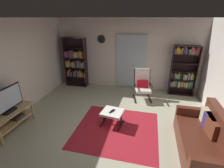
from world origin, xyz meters
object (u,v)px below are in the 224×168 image
(tv_stand, at_px, (12,117))
(lounge_armchair, at_px, (142,84))
(tv_remote, at_px, (111,112))
(bookshelf_near_sofa, at_px, (183,71))
(television, at_px, (6,101))
(ottoman, at_px, (112,114))
(bookshelf_near_tv, at_px, (76,63))
(cell_phone, at_px, (113,111))
(wall_clock, at_px, (101,39))
(leather_sofa, at_px, (205,140))

(tv_stand, bearing_deg, lounge_armchair, 38.93)
(tv_stand, relative_size, tv_remote, 7.92)
(tv_stand, height_order, bookshelf_near_sofa, bookshelf_near_sofa)
(television, bearing_deg, ottoman, 17.96)
(tv_stand, distance_m, ottoman, 2.49)
(bookshelf_near_tv, xyz_separation_m, tv_remote, (1.99, -2.30, -0.53))
(cell_phone, bearing_deg, bookshelf_near_sofa, 75.81)
(lounge_armchair, bearing_deg, tv_remote, -110.86)
(tv_stand, relative_size, bookshelf_near_tv, 0.60)
(bookshelf_near_tv, bearing_deg, tv_stand, -97.04)
(bookshelf_near_sofa, distance_m, ottoman, 3.12)
(tv_remote, distance_m, cell_phone, 0.07)
(tv_stand, distance_m, wall_clock, 3.81)
(tv_stand, xyz_separation_m, wall_clock, (1.39, 3.20, 1.52))
(tv_remote, bearing_deg, tv_stand, -130.84)
(bookshelf_near_sofa, bearing_deg, tv_remote, -130.08)
(lounge_armchair, height_order, wall_clock, wall_clock)
(cell_phone, relative_size, wall_clock, 0.48)
(cell_phone, bearing_deg, wall_clock, 138.78)
(television, height_order, wall_clock, wall_clock)
(bookshelf_near_tv, relative_size, lounge_armchair, 1.87)
(leather_sofa, xyz_separation_m, wall_clock, (-3.03, 2.97, 1.52))
(leather_sofa, distance_m, tv_remote, 2.11)
(bookshelf_near_sofa, bearing_deg, television, -144.53)
(bookshelf_near_sofa, bearing_deg, wall_clock, 177.68)
(tv_stand, xyz_separation_m, leather_sofa, (4.41, 0.23, -0.01))
(wall_clock, bearing_deg, leather_sofa, -44.46)
(wall_clock, bearing_deg, tv_stand, -113.39)
(cell_phone, xyz_separation_m, wall_clock, (-0.99, 2.43, 1.46))
(lounge_armchair, bearing_deg, bookshelf_near_sofa, 25.59)
(ottoman, bearing_deg, wall_clock, 111.97)
(lounge_armchair, bearing_deg, wall_clock, 155.07)
(television, relative_size, bookshelf_near_tv, 0.48)
(tv_remote, xyz_separation_m, cell_phone, (0.02, 0.07, -0.00))
(leather_sofa, height_order, lounge_armchair, lounge_armchair)
(lounge_armchair, xyz_separation_m, ottoman, (-0.65, -1.70, -0.22))
(lounge_armchair, relative_size, wall_clock, 3.53)
(cell_phone, height_order, wall_clock, wall_clock)
(tv_stand, bearing_deg, television, -84.66)
(tv_stand, bearing_deg, bookshelf_near_sofa, 35.25)
(tv_stand, height_order, lounge_armchair, lounge_armchair)
(bookshelf_near_tv, relative_size, tv_remote, 13.31)
(ottoman, xyz_separation_m, cell_phone, (0.00, 0.03, 0.07))
(cell_phone, distance_m, wall_clock, 3.00)
(tv_stand, bearing_deg, wall_clock, 66.61)
(ottoman, xyz_separation_m, tv_remote, (-0.02, -0.04, 0.08))
(bookshelf_near_tv, bearing_deg, leather_sofa, -34.44)
(television, distance_m, bookshelf_near_tv, 3.05)
(bookshelf_near_sofa, xyz_separation_m, tv_remote, (-2.00, -2.38, -0.49))
(television, height_order, ottoman, television)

